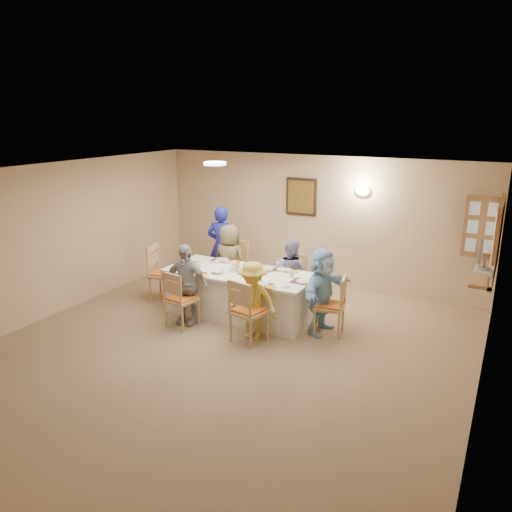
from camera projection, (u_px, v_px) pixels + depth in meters
The scene contains 49 objects.
ground at pixel (222, 354), 6.98m from camera, with size 7.00×7.00×0.00m, color olive.
room_walls at pixel (220, 250), 6.57m from camera, with size 7.00×7.00×7.00m.
wall_picture at pixel (301, 197), 9.60m from camera, with size 0.62×0.05×0.72m.
wall_sconce at pixel (362, 191), 8.99m from camera, with size 0.26×0.09×0.18m, color white.
ceiling_light at pixel (215, 163), 8.03m from camera, with size 0.36×0.36×0.05m, color white.
serving_hatch at pixel (497, 239), 7.18m from camera, with size 0.06×1.50×1.15m, color #9C6938.
hatch_sill at pixel (484, 273), 7.38m from camera, with size 0.30×1.50×0.05m, color #9C6938.
shutter_door at pixel (482, 227), 7.95m from camera, with size 0.55×0.04×1.00m, color #9C6938.
fan_shelf at pixel (484, 270), 6.10m from camera, with size 0.22×0.36×0.03m, color white.
desk_fan at pixel (482, 258), 6.07m from camera, with size 0.30×0.30×0.28m, color #A5A5A8, non-canonical shape.
dining_table at pixel (240, 294), 8.24m from camera, with size 2.45×1.04×0.76m, color silver.
chair_back_left at pixel (233, 269), 9.16m from camera, with size 0.48×0.48×1.00m, color tan, non-canonical shape.
chair_back_right at pixel (293, 281), 8.64m from camera, with size 0.43×0.43×0.90m, color tan, non-canonical shape.
chair_front_left at pixel (182, 298), 7.81m from camera, with size 0.44×0.44×0.93m, color tan, non-canonical shape.
chair_front_right at pixel (249, 310), 7.26m from camera, with size 0.47×0.47×0.98m, color tan, non-canonical shape.
chair_left_end at pixel (165, 273), 8.90m from camera, with size 0.48×0.48×1.01m, color tan, non-canonical shape.
chair_right_end at pixel (329, 305), 7.53m from camera, with size 0.45×0.45×0.93m, color tan, non-canonical shape.
diner_back_left at pixel (230, 261), 9.01m from camera, with size 0.67×0.45×1.35m, color brown.
diner_back_right at pixel (290, 274), 8.49m from camera, with size 0.61×0.48×1.23m, color #8486B5.
diner_front_left at pixel (186, 284), 7.85m from camera, with size 0.80×0.40×1.31m, color #9F9F9F.
diner_front_right at pixel (253, 301), 7.34m from camera, with size 0.80×0.49×1.19m, color gold.
diner_right_end at pixel (322, 291), 7.53m from camera, with size 0.56×1.28×1.33m, color #9CD2F3.
caregiver at pixel (222, 246), 9.58m from camera, with size 0.64×0.48×1.57m, color #1C22A5.
placemat_fl at pixel (195, 273), 8.05m from camera, with size 0.33×0.25×0.01m, color #472B19.
plate_fl at pixel (195, 273), 8.04m from camera, with size 0.23×0.23×0.01m, color white.
napkin_fl at pixel (202, 275), 7.92m from camera, with size 0.15×0.15×0.01m, color #F8B034.
placemat_fr at pixel (261, 285), 7.51m from camera, with size 0.34×0.25×0.01m, color #472B19.
plate_fr at pixel (261, 284), 7.51m from camera, with size 0.22×0.22×0.01m, color white.
napkin_fr at pixel (270, 287), 7.39m from camera, with size 0.13×0.13×0.01m, color #F8B034.
placemat_bl at pixel (222, 260), 8.76m from camera, with size 0.36×0.27×0.01m, color #472B19.
plate_bl at pixel (222, 260), 8.76m from camera, with size 0.24×0.24×0.01m, color white.
napkin_bl at pixel (229, 262), 8.64m from camera, with size 0.13×0.13×0.01m, color #F8B034.
placemat_br at pixel (284, 270), 8.23m from camera, with size 0.35×0.26×0.01m, color #472B19.
plate_br at pixel (284, 269), 8.22m from camera, with size 0.25×0.25×0.02m, color white.
napkin_br at pixel (293, 272), 8.10m from camera, with size 0.15×0.15×0.01m, color #F8B034.
placemat_le at pixel (185, 262), 8.63m from camera, with size 0.36×0.27×0.01m, color #472B19.
plate_le at pixel (185, 262), 8.62m from camera, with size 0.24×0.24×0.02m, color white.
napkin_le at pixel (192, 264), 8.50m from camera, with size 0.14×0.14×0.01m, color #F8B034.
placemat_re at pixel (304, 282), 7.64m from camera, with size 0.37×0.28×0.01m, color #472B19.
plate_re at pixel (304, 281), 7.63m from camera, with size 0.23×0.23×0.01m, color white.
napkin_re at pixel (313, 284), 7.51m from camera, with size 0.15×0.15×0.01m, color #F8B034.
teacup_a at pixel (188, 268), 8.18m from camera, with size 0.15×0.15×0.09m, color white.
teacup_b at pixel (278, 264), 8.41m from camera, with size 0.09×0.09×0.07m, color white.
bowl_a at pixel (218, 272), 8.06m from camera, with size 0.25×0.25×0.05m, color white.
bowl_b at pixel (267, 269), 8.18m from camera, with size 0.27×0.27×0.07m, color white.
condiment_ketchup at pixel (238, 266), 8.11m from camera, with size 0.09×0.09×0.21m, color #BA3C0F.
condiment_brown at pixel (246, 266), 8.12m from camera, with size 0.09×0.09×0.18m, color #583917.
condiment_malt at pixel (244, 269), 8.04m from camera, with size 0.14×0.14×0.14m, color #583917.
drinking_glass at pixel (234, 266), 8.23m from camera, with size 0.07×0.07×0.11m, color silver.
Camera 1 is at (3.36, -5.39, 3.25)m, focal length 35.00 mm.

